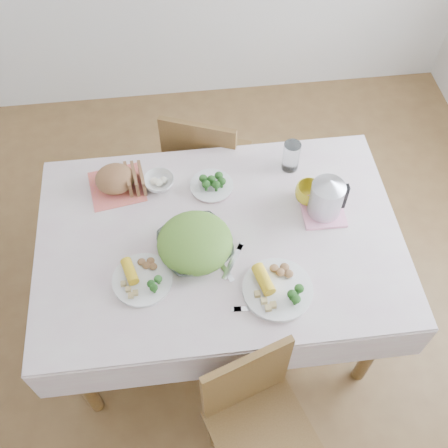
{
  "coord_description": "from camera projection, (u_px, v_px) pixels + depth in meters",
  "views": [
    {
      "loc": [
        -0.13,
        -1.2,
        2.55
      ],
      "look_at": [
        0.02,
        0.02,
        0.82
      ],
      "focal_mm": 42.0,
      "sensor_mm": 36.0,
      "label": 1
    }
  ],
  "objects": [
    {
      "name": "bread_loaf",
      "position": [
        115.0,
        178.0,
        2.26
      ],
      "size": [
        0.19,
        0.18,
        0.1
      ],
      "primitive_type": "ellipsoid",
      "rotation": [
        0.0,
        0.0,
        0.13
      ],
      "color": "brown",
      "rests_on": "napkin"
    },
    {
      "name": "dinner_plate_left",
      "position": [
        143.0,
        280.0,
        2.02
      ],
      "size": [
        0.25,
        0.25,
        0.02
      ],
      "primitive_type": "cylinder",
      "rotation": [
        0.0,
        0.0,
        -0.05
      ],
      "color": "white",
      "rests_on": "tablecloth"
    },
    {
      "name": "electric_kettle",
      "position": [
        327.0,
        195.0,
        2.13
      ],
      "size": [
        0.16,
        0.16,
        0.19
      ],
      "primitive_type": "cylinder",
      "rotation": [
        0.0,
        0.0,
        -0.16
      ],
      "color": "#B2B5BA",
      "rests_on": "pink_tray"
    },
    {
      "name": "tablecloth",
      "position": [
        220.0,
        237.0,
        2.16
      ],
      "size": [
        1.5,
        1.0,
        0.01
      ],
      "primitive_type": "cube",
      "color": "beige",
      "rests_on": "dining_table"
    },
    {
      "name": "dinner_plate_right",
      "position": [
        277.0,
        290.0,
        2.0
      ],
      "size": [
        0.3,
        0.3,
        0.02
      ],
      "primitive_type": "cylinder",
      "rotation": [
        0.0,
        0.0,
        -0.1
      ],
      "color": "white",
      "rests_on": "tablecloth"
    },
    {
      "name": "chair_far",
      "position": [
        209.0,
        157.0,
        2.81
      ],
      "size": [
        0.51,
        0.51,
        0.87
      ],
      "primitive_type": "cube",
      "rotation": [
        0.0,
        0.0,
        2.77
      ],
      "color": "brown",
      "rests_on": "floor"
    },
    {
      "name": "napkin",
      "position": [
        117.0,
        187.0,
        2.31
      ],
      "size": [
        0.26,
        0.26,
        0.0
      ],
      "primitive_type": "cube",
      "rotation": [
        0.0,
        0.0,
        0.16
      ],
      "color": "#EA695C",
      "rests_on": "tablecloth"
    },
    {
      "name": "yellow_mug",
      "position": [
        308.0,
        193.0,
        2.23
      ],
      "size": [
        0.12,
        0.12,
        0.09
      ],
      "primitive_type": "imported",
      "rotation": [
        0.0,
        0.0,
        0.04
      ],
      "color": "yellow",
      "rests_on": "tablecloth"
    },
    {
      "name": "glass_tumbler",
      "position": [
        291.0,
        157.0,
        2.32
      ],
      "size": [
        0.08,
        0.08,
        0.14
      ],
      "primitive_type": "cylinder",
      "rotation": [
        0.0,
        0.0,
        -0.02
      ],
      "color": "white",
      "rests_on": "tablecloth"
    },
    {
      "name": "broccoli_plate",
      "position": [
        212.0,
        186.0,
        2.3
      ],
      "size": [
        0.24,
        0.24,
        0.02
      ],
      "primitive_type": "cylinder",
      "rotation": [
        0.0,
        0.0,
        0.28
      ],
      "color": "beige",
      "rests_on": "tablecloth"
    },
    {
      "name": "fork_left",
      "position": [
        222.0,
        265.0,
        2.07
      ],
      "size": [
        0.09,
        0.17,
        0.0
      ],
      "primitive_type": "cube",
      "rotation": [
        0.0,
        0.0,
        0.4
      ],
      "color": "silver",
      "rests_on": "tablecloth"
    },
    {
      "name": "fruit_bowl",
      "position": [
        159.0,
        182.0,
        2.3
      ],
      "size": [
        0.17,
        0.17,
        0.04
      ],
      "primitive_type": "imported",
      "rotation": [
        0.0,
        0.0,
        0.32
      ],
      "color": "white",
      "rests_on": "tablecloth"
    },
    {
      "name": "dining_table",
      "position": [
        220.0,
        282.0,
        2.47
      ],
      "size": [
        1.4,
        0.9,
        0.75
      ],
      "primitive_type": "cube",
      "color": "brown",
      "rests_on": "floor"
    },
    {
      "name": "fork_right",
      "position": [
        233.0,
        261.0,
        2.08
      ],
      "size": [
        0.11,
        0.16,
        0.0
      ],
      "primitive_type": "cube",
      "rotation": [
        0.0,
        0.0,
        -0.54
      ],
      "color": "silver",
      "rests_on": "tablecloth"
    },
    {
      "name": "knife",
      "position": [
        257.0,
        308.0,
        1.96
      ],
      "size": [
        0.18,
        0.03,
        0.0
      ],
      "primitive_type": "cube",
      "rotation": [
        0.0,
        0.0,
        1.51
      ],
      "color": "silver",
      "rests_on": "tablecloth"
    },
    {
      "name": "floor",
      "position": [
        221.0,
        317.0,
        2.78
      ],
      "size": [
        3.6,
        3.6,
        0.0
      ],
      "primitive_type": "plane",
      "color": "brown",
      "rests_on": "ground"
    },
    {
      "name": "pink_tray",
      "position": [
        323.0,
        211.0,
        2.22
      ],
      "size": [
        0.18,
        0.18,
        0.01
      ],
      "primitive_type": "cube",
      "rotation": [
        0.0,
        0.0,
        -0.02
      ],
      "color": "#FF9BBE",
      "rests_on": "tablecloth"
    },
    {
      "name": "salad_bowl",
      "position": [
        195.0,
        247.0,
        2.08
      ],
      "size": [
        0.36,
        0.36,
        0.07
      ],
      "primitive_type": "imported",
      "rotation": [
        0.0,
        0.0,
        0.32
      ],
      "color": "white",
      "rests_on": "tablecloth"
    },
    {
      "name": "chair_near",
      "position": [
        265.0,
        433.0,
        1.99
      ],
      "size": [
        0.48,
        0.48,
        0.83
      ],
      "primitive_type": "cube",
      "rotation": [
        0.0,
        0.0,
        0.33
      ],
      "color": "brown",
      "rests_on": "floor"
    }
  ]
}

